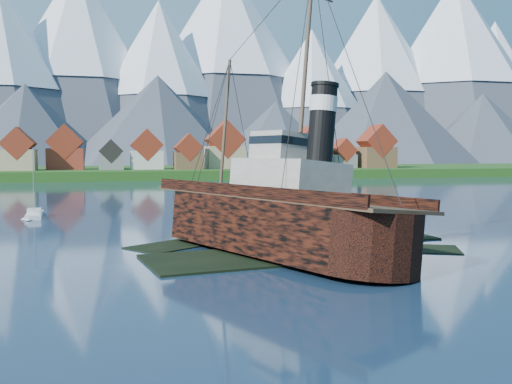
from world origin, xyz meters
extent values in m
plane|color=#192E47|center=(0.00, 0.00, 0.00)|extent=(1400.00, 1400.00, 0.00)
cube|color=black|center=(-3.00, -2.00, -0.32)|extent=(19.08, 11.42, 1.00)
cube|color=black|center=(6.00, 4.00, -0.38)|extent=(15.15, 9.76, 1.00)
cube|color=black|center=(2.00, 9.00, -0.28)|extent=(11.45, 9.06, 1.00)
cube|color=black|center=(12.00, -1.00, -0.42)|extent=(10.27, 8.34, 1.00)
cube|color=black|center=(-9.00, 6.00, -0.40)|extent=(9.42, 8.68, 1.00)
cube|color=black|center=(15.00, 5.00, -0.35)|extent=(6.00, 4.00, 1.00)
cube|color=#224112|center=(0.00, 170.00, 0.00)|extent=(600.00, 80.00, 3.20)
cube|color=#3F3D38|center=(0.00, 132.00, 0.00)|extent=(600.00, 2.50, 2.00)
cube|color=tan|center=(-43.00, 150.00, 6.40)|extent=(10.50, 9.00, 6.80)
cube|color=maroon|center=(-43.00, 150.00, 11.69)|extent=(10.69, 9.18, 10.69)
cube|color=maroon|center=(-29.00, 156.00, 6.60)|extent=(12.00, 8.50, 7.20)
cube|color=maroon|center=(-29.00, 156.00, 12.36)|extent=(12.22, 8.67, 12.22)
cube|color=slate|center=(-14.00, 151.00, 5.40)|extent=(8.00, 7.00, 4.80)
cube|color=black|center=(-14.00, 151.00, 9.24)|extent=(8.15, 7.14, 8.15)
cube|color=beige|center=(-2.00, 154.00, 6.20)|extent=(11.00, 9.50, 6.40)
cube|color=maroon|center=(-2.00, 154.00, 11.38)|extent=(11.20, 9.69, 11.20)
cube|color=brown|center=(12.00, 150.00, 5.90)|extent=(9.50, 8.00, 5.80)
cube|color=maroon|center=(12.00, 150.00, 10.51)|extent=(9.67, 8.16, 9.67)
cube|color=tan|center=(26.00, 155.00, 7.00)|extent=(13.50, 10.00, 8.00)
cube|color=maroon|center=(26.00, 155.00, 13.43)|extent=(13.75, 10.20, 13.75)
cube|color=maroon|center=(42.00, 152.00, 6.10)|extent=(10.00, 8.50, 6.20)
cube|color=black|center=(42.00, 152.00, 11.00)|extent=(10.18, 8.67, 10.18)
cube|color=beige|center=(56.00, 149.00, 6.75)|extent=(11.50, 9.00, 7.50)
cube|color=maroon|center=(56.00, 149.00, 12.57)|extent=(11.71, 9.18, 11.71)
cube|color=slate|center=(71.00, 153.00, 5.50)|extent=(9.00, 7.50, 5.00)
cube|color=maroon|center=(71.00, 153.00, 9.62)|extent=(9.16, 7.65, 9.16)
cube|color=brown|center=(84.00, 151.00, 6.90)|extent=(12.50, 10.00, 7.80)
cube|color=maroon|center=(84.00, 151.00, 13.05)|extent=(12.73, 10.20, 12.73)
cone|color=#2D333D|center=(-40.00, 495.00, 88.00)|extent=(210.00, 210.00, 180.00)
cone|color=white|center=(-40.00, 495.00, 124.00)|extent=(130.20, 130.20, 108.00)
cone|color=#2D333D|center=(30.00, 470.00, 70.50)|extent=(170.00, 170.00, 145.00)
cone|color=white|center=(30.00, 470.00, 99.50)|extent=(105.40, 105.40, 87.00)
cone|color=#2D333D|center=(100.00, 515.00, 98.00)|extent=(240.00, 240.00, 200.00)
cone|color=white|center=(100.00, 515.00, 138.00)|extent=(148.80, 148.80, 120.00)
cone|color=#2D333D|center=(170.00, 460.00, 60.50)|extent=(150.00, 150.00, 125.00)
cone|color=white|center=(170.00, 460.00, 85.50)|extent=(93.00, 93.00, 75.00)
cone|color=#2D333D|center=(250.00, 490.00, 83.00)|extent=(200.00, 200.00, 170.00)
cone|color=white|center=(250.00, 490.00, 117.00)|extent=(124.00, 124.00, 102.00)
cone|color=#2D333D|center=(330.00, 475.00, 93.00)|extent=(230.00, 230.00, 190.00)
cone|color=white|center=(330.00, 475.00, 131.00)|extent=(142.60, 142.60, 114.00)
cone|color=#2D333D|center=(400.00, 505.00, 75.50)|extent=(180.00, 180.00, 155.00)
cone|color=white|center=(400.00, 505.00, 106.50)|extent=(111.60, 111.60, 93.00)
cone|color=#2D333D|center=(-70.00, 374.00, 27.00)|extent=(120.00, 120.00, 58.00)
cone|color=#2D333D|center=(20.00, 369.00, 31.00)|extent=(136.00, 136.00, 66.00)
cone|color=#2D333D|center=(110.00, 373.00, 23.00)|extent=(110.00, 110.00, 50.00)
cone|color=#2D333D|center=(200.00, 370.00, 35.50)|extent=(150.00, 150.00, 75.00)
cone|color=#2D333D|center=(290.00, 371.00, 28.00)|extent=(124.00, 124.00, 60.00)
cube|color=black|center=(-1.04, -0.36, 2.46)|extent=(7.69, 22.16, 4.62)
cone|color=black|center=(-1.04, 14.02, 2.46)|extent=(7.69, 7.69, 7.69)
cylinder|color=black|center=(-1.04, -11.44, 2.46)|extent=(7.69, 7.69, 4.62)
cube|color=#4C3826|center=(-1.04, -0.36, 4.88)|extent=(7.54, 29.24, 0.27)
cube|color=black|center=(-4.73, -0.36, 5.37)|extent=(0.22, 28.31, 0.99)
cube|color=black|center=(2.66, -0.36, 5.37)|extent=(0.22, 28.31, 0.99)
cube|color=#ADA89E|center=(-1.04, -2.01, 6.52)|extent=(5.72, 9.34, 3.30)
cube|color=#ADA89E|center=(-1.04, -0.91, 9.38)|extent=(3.96, 4.40, 2.42)
cylinder|color=black|center=(-1.04, -5.63, 11.25)|extent=(2.09, 2.09, 6.16)
cylinder|color=silver|center=(-1.04, -5.63, 12.79)|extent=(2.20, 2.20, 1.21)
cylinder|color=#473828|center=(-1.04, 8.44, 11.58)|extent=(0.31, 0.31, 13.19)
cylinder|color=#473828|center=(-1.04, -3.10, 17.74)|extent=(0.35, 0.35, 14.29)
cube|color=silver|center=(-24.72, 34.90, 0.09)|extent=(2.57, 8.27, 1.03)
cube|color=silver|center=(-24.72, 34.90, 0.90)|extent=(1.94, 2.40, 0.60)
cylinder|color=gray|center=(-24.72, 34.90, 5.06)|extent=(0.12, 0.12, 8.92)
cube|color=silver|center=(25.05, 87.24, 0.11)|extent=(5.44, 9.91, 1.36)
cube|color=silver|center=(25.05, 87.24, 1.19)|extent=(2.89, 3.25, 0.80)
cylinder|color=gray|center=(25.05, 87.24, 6.70)|extent=(0.16, 0.16, 11.81)
cube|color=silver|center=(27.53, 111.73, 0.09)|extent=(2.43, 9.23, 1.10)
cube|color=silver|center=(27.53, 111.73, 0.97)|extent=(2.06, 2.60, 0.64)
cylinder|color=gray|center=(27.53, 111.73, 5.43)|extent=(0.13, 0.13, 9.56)
camera|label=1|loc=(-14.65, -47.92, 8.89)|focal=40.00mm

